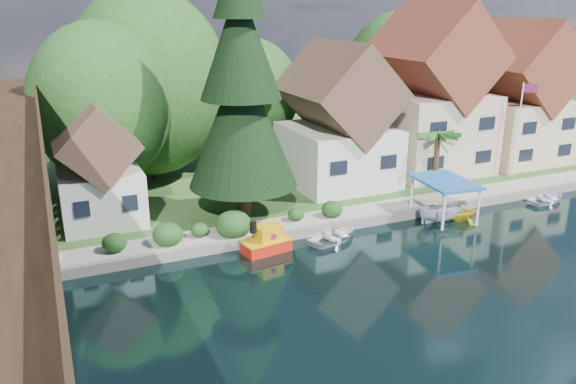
# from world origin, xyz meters

# --- Properties ---
(ground) EXTENTS (140.00, 140.00, 0.00)m
(ground) POSITION_xyz_m (0.00, 0.00, 0.00)
(ground) COLOR black
(ground) RESTS_ON ground
(bank) EXTENTS (140.00, 52.00, 0.50)m
(bank) POSITION_xyz_m (0.00, 34.00, 0.25)
(bank) COLOR #29481D
(bank) RESTS_ON ground
(seawall) EXTENTS (60.00, 0.40, 0.62)m
(seawall) POSITION_xyz_m (4.00, 8.00, 0.31)
(seawall) COLOR slate
(seawall) RESTS_ON ground
(promenade) EXTENTS (50.00, 2.60, 0.06)m
(promenade) POSITION_xyz_m (6.00, 9.30, 0.53)
(promenade) COLOR gray
(promenade) RESTS_ON bank
(trestle_bridge) EXTENTS (4.12, 44.18, 9.30)m
(trestle_bridge) POSITION_xyz_m (-16.00, 5.17, 5.35)
(trestle_bridge) COLOR black
(trestle_bridge) RESTS_ON ground
(house_left) EXTENTS (7.64, 8.64, 11.02)m
(house_left) POSITION_xyz_m (7.00, 16.00, 5.14)
(house_left) COLOR silver
(house_left) RESTS_ON bank
(house_center) EXTENTS (8.65, 9.18, 13.89)m
(house_center) POSITION_xyz_m (16.00, 16.50, 6.42)
(house_center) COLOR #C4B499
(house_center) RESTS_ON bank
(house_right) EXTENTS (8.15, 8.64, 12.45)m
(house_right) POSITION_xyz_m (25.00, 16.00, 5.78)
(house_right) COLOR beige
(house_right) RESTS_ON bank
(shed) EXTENTS (5.09, 5.40, 7.85)m
(shed) POSITION_xyz_m (-11.00, 14.50, 3.83)
(shed) COLOR silver
(shed) RESTS_ON bank
(bg_trees) EXTENTS (49.90, 13.30, 10.57)m
(bg_trees) POSITION_xyz_m (1.00, 21.25, 7.29)
(bg_trees) COLOR #382314
(bg_trees) RESTS_ON bank
(shrubs) EXTENTS (15.76, 2.47, 1.70)m
(shrubs) POSITION_xyz_m (-4.60, 9.26, 1.23)
(shrubs) COLOR #1A4017
(shrubs) RESTS_ON bank
(conifer) EXTENTS (7.10, 7.10, 17.49)m
(conifer) POSITION_xyz_m (-2.22, 12.03, 8.92)
(conifer) COLOR #382314
(conifer) RESTS_ON bank
(palm_tree) EXTENTS (3.70, 3.70, 4.63)m
(palm_tree) POSITION_xyz_m (13.30, 11.78, 4.54)
(palm_tree) COLOR #382314
(palm_tree) RESTS_ON bank
(flagpole) EXTENTS (1.11, 0.56, 7.70)m
(flagpole) POSITION_xyz_m (21.05, 11.39, 5.22)
(flagpole) COLOR white
(flagpole) RESTS_ON bank
(tugboat) EXTENTS (3.10, 2.02, 2.10)m
(tugboat) POSITION_xyz_m (-2.65, 6.97, 0.63)
(tugboat) COLOR red
(tugboat) RESTS_ON ground
(boat_white_a) EXTENTS (4.45, 3.79, 0.78)m
(boat_white_a) POSITION_xyz_m (1.82, 6.78, 0.39)
(boat_white_a) COLOR white
(boat_white_a) RESTS_ON ground
(boat_canopy) EXTENTS (3.78, 4.83, 2.91)m
(boat_canopy) POSITION_xyz_m (10.03, 6.66, 1.25)
(boat_canopy) COLOR silver
(boat_canopy) RESTS_ON ground
(boat_yellow) EXTENTS (2.95, 2.64, 1.40)m
(boat_yellow) POSITION_xyz_m (11.40, 6.35, 0.70)
(boat_yellow) COLOR gold
(boat_yellow) RESTS_ON ground
(boat_white_b) EXTENTS (3.63, 2.74, 0.71)m
(boat_white_b) POSITION_xyz_m (19.74, 6.71, 0.36)
(boat_white_b) COLOR white
(boat_white_b) RESTS_ON ground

